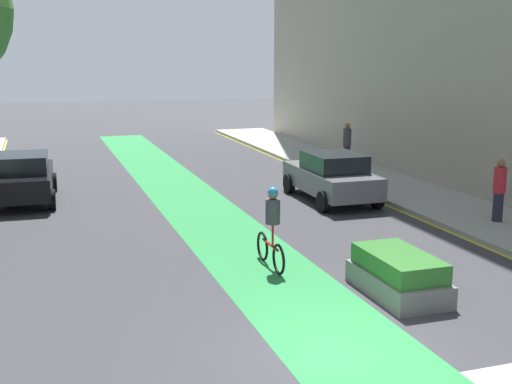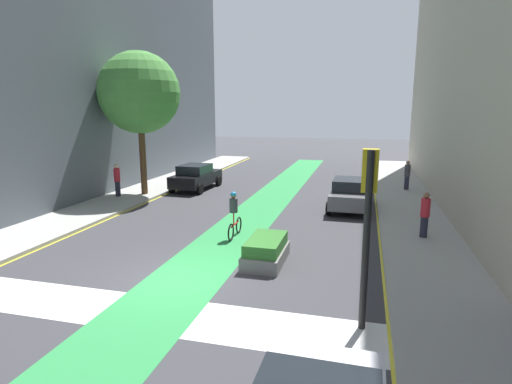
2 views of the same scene
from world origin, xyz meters
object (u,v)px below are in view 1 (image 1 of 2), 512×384
car_grey_right_far (332,176)px  pedestrian_sidewalk_right_a (347,144)px  cyclist_in_lane (272,226)px  car_black_left_far (22,177)px  pedestrian_sidewalk_right_b (499,189)px  median_planter (398,275)px

car_grey_right_far → pedestrian_sidewalk_right_a: bearing=59.5°
car_grey_right_far → cyclist_in_lane: (-4.19, -5.92, 0.17)m
car_black_left_far → cyclist_in_lane: cyclist_in_lane is taller
car_grey_right_far → cyclist_in_lane: size_ratio=2.27×
pedestrian_sidewalk_right_b → cyclist_in_lane: bearing=-168.5°
pedestrian_sidewalk_right_a → cyclist_in_lane: bearing=-123.1°
car_black_left_far → median_planter: bearing=-57.6°
median_planter → pedestrian_sidewalk_right_a: bearing=67.8°
pedestrian_sidewalk_right_a → pedestrian_sidewalk_right_b: bearing=-91.4°
car_black_left_far → pedestrian_sidewalk_right_b: 14.50m
cyclist_in_lane → pedestrian_sidewalk_right_a: (7.38, 11.32, 0.07)m
car_grey_right_far → pedestrian_sidewalk_right_b: pedestrian_sidewalk_right_b is taller
car_black_left_far → pedestrian_sidewalk_right_b: bearing=-30.8°
car_grey_right_far → pedestrian_sidewalk_right_a: (3.19, 5.40, 0.24)m
car_black_left_far → pedestrian_sidewalk_right_a: 12.92m
cyclist_in_lane → pedestrian_sidewalk_right_a: 13.51m
car_black_left_far → cyclist_in_lane: (5.31, -8.89, 0.17)m
car_black_left_far → pedestrian_sidewalk_right_a: bearing=10.9°
median_planter → car_grey_right_far: bearing=73.9°
pedestrian_sidewalk_right_b → median_planter: size_ratio=0.78×
car_grey_right_far → car_black_left_far: (-9.50, 2.97, 0.00)m
pedestrian_sidewalk_right_a → pedestrian_sidewalk_right_b: pedestrian_sidewalk_right_a is taller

